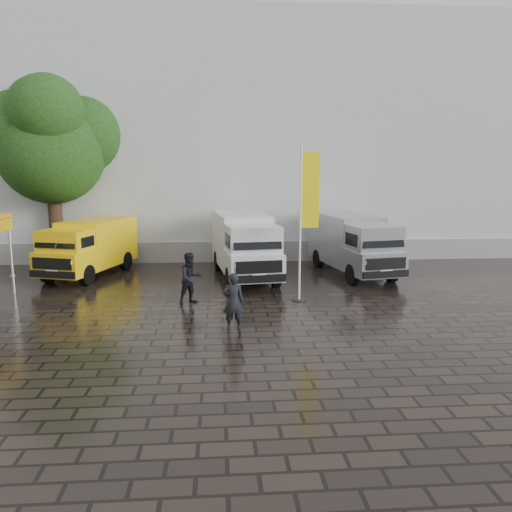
{
  "coord_description": "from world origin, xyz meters",
  "views": [
    {
      "loc": [
        -2.43,
        -16.15,
        4.51
      ],
      "look_at": [
        -1.05,
        2.2,
        1.28
      ],
      "focal_mm": 35.0,
      "sensor_mm": 36.0,
      "label": 1
    }
  ],
  "objects": [
    {
      "name": "person_front",
      "position": [
        -2.05,
        -2.59,
        0.83
      ],
      "size": [
        0.61,
        0.41,
        1.65
      ],
      "primitive_type": "imported",
      "rotation": [
        0.0,
        0.0,
        3.12
      ],
      "color": "black",
      "rests_on": "ground"
    },
    {
      "name": "exhibition_hall",
      "position": [
        2.0,
        16.0,
        6.0
      ],
      "size": [
        44.0,
        16.0,
        12.0
      ],
      "primitive_type": "cube",
      "color": "silver",
      "rests_on": "ground"
    },
    {
      "name": "wheelie_bin",
      "position": [
        5.32,
        7.43,
        0.51
      ],
      "size": [
        0.71,
        0.71,
        1.02
      ],
      "primitive_type": "cube",
      "rotation": [
        0.0,
        0.0,
        -0.18
      ],
      "color": "black",
      "rests_on": "ground"
    },
    {
      "name": "person_tent",
      "position": [
        -3.39,
        0.38,
        0.87
      ],
      "size": [
        1.06,
        1.01,
        1.73
      ],
      "primitive_type": "imported",
      "rotation": [
        0.0,
        0.0,
        0.57
      ],
      "color": "black",
      "rests_on": "ground"
    },
    {
      "name": "tree",
      "position": [
        -10.1,
        7.8,
        5.65
      ],
      "size": [
        4.91,
        4.91,
        8.81
      ],
      "color": "black",
      "rests_on": "ground"
    },
    {
      "name": "ground",
      "position": [
        0.0,
        0.0,
        0.0
      ],
      "size": [
        120.0,
        120.0,
        0.0
      ],
      "primitive_type": "plane",
      "color": "black",
      "rests_on": "ground"
    },
    {
      "name": "van_yellow",
      "position": [
        -7.92,
        5.14,
        1.17
      ],
      "size": [
        3.38,
        5.4,
        2.33
      ],
      "primitive_type": null,
      "rotation": [
        0.0,
        0.0,
        -0.31
      ],
      "color": "yellow",
      "rests_on": "ground"
    },
    {
      "name": "van_white",
      "position": [
        -1.37,
        4.33,
        1.31
      ],
      "size": [
        2.74,
        6.24,
        2.62
      ],
      "primitive_type": null,
      "rotation": [
        0.0,
        0.0,
        0.12
      ],
      "color": "silver",
      "rests_on": "ground"
    },
    {
      "name": "van_silver",
      "position": [
        3.31,
        4.69,
        1.26
      ],
      "size": [
        2.94,
        6.05,
        2.51
      ],
      "primitive_type": null,
      "rotation": [
        0.0,
        0.0,
        0.18
      ],
      "color": "#A6A7AA",
      "rests_on": "ground"
    },
    {
      "name": "hall_plinth",
      "position": [
        2.0,
        7.95,
        0.5
      ],
      "size": [
        44.0,
        0.15,
        1.0
      ],
      "primitive_type": "cube",
      "color": "gray",
      "rests_on": "ground"
    },
    {
      "name": "flagpole",
      "position": [
        0.51,
        0.48,
        2.96
      ],
      "size": [
        0.88,
        0.5,
        5.27
      ],
      "color": "black",
      "rests_on": "ground"
    }
  ]
}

